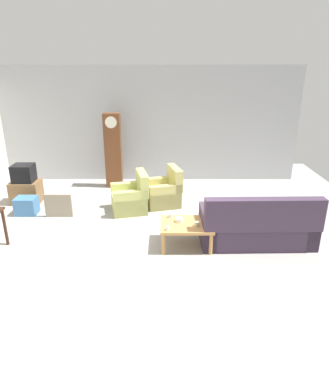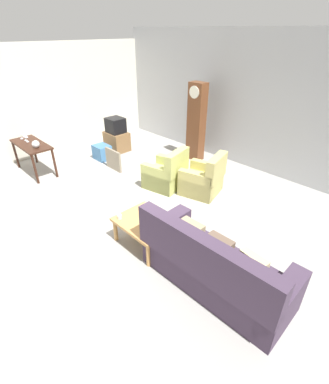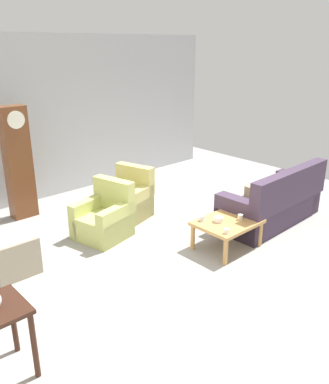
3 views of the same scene
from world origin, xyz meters
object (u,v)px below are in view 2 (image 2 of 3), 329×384
(grandfather_clock, at_px, (196,122))
(storage_box_blue, at_px, (102,152))
(couch_floral, at_px, (213,267))
(coffee_table_wood, at_px, (146,224))
(armchair_olive_near, at_px, (166,174))
(wine_glass_tall, at_px, (20,133))
(cup_cream_tall, at_px, (148,226))
(tv_crt, at_px, (116,125))
(console_table_dark, at_px, (32,148))
(armchair_olive_far, at_px, (203,180))
(bowl_white_stacked, at_px, (144,214))
(wine_glass_short, at_px, (26,137))
(framed_picture_leaning, at_px, (113,160))
(tv_stand_cabinet, at_px, (117,141))
(wine_glass_mid, at_px, (25,136))
(cup_blue_rimmed, at_px, (147,206))
(glass_dome_cloche, at_px, (36,144))
(cup_white_porcelain, at_px, (119,217))

(grandfather_clock, height_order, storage_box_blue, grandfather_clock)
(couch_floral, distance_m, coffee_table_wood, 1.34)
(armchair_olive_near, relative_size, wine_glass_tall, 4.38)
(cup_cream_tall, bearing_deg, tv_crt, 150.64)
(console_table_dark, bearing_deg, cup_cream_tall, 1.51)
(armchair_olive_far, bearing_deg, cup_cream_tall, -74.13)
(coffee_table_wood, xyz_separation_m, bowl_white_stacked, (-0.13, 0.08, 0.10))
(bowl_white_stacked, bearing_deg, armchair_olive_far, 98.56)
(wine_glass_short, bearing_deg, bowl_white_stacked, 4.29)
(armchair_olive_near, height_order, armchair_olive_far, same)
(framed_picture_leaning, bearing_deg, tv_stand_cabinet, 140.38)
(framed_picture_leaning, xyz_separation_m, wine_glass_mid, (-1.50, -1.50, 0.61))
(armchair_olive_near, bearing_deg, cup_blue_rimmed, -56.54)
(storage_box_blue, height_order, glass_dome_cloche, glass_dome_cloche)
(armchair_olive_near, xyz_separation_m, wine_glass_tall, (-3.28, -1.86, 0.60))
(storage_box_blue, relative_size, cup_cream_tall, 5.52)
(tv_crt, bearing_deg, storage_box_blue, -69.68)
(cup_blue_rimmed, distance_m, wine_glass_tall, 4.22)
(couch_floral, height_order, grandfather_clock, grandfather_clock)
(armchair_olive_far, distance_m, bowl_white_stacked, 1.95)
(coffee_table_wood, relative_size, bowl_white_stacked, 6.44)
(couch_floral, relative_size, cup_cream_tall, 25.25)
(armchair_olive_near, height_order, cup_blue_rimmed, armchair_olive_near)
(tv_stand_cabinet, bearing_deg, storage_box_blue, -69.68)
(armchair_olive_far, bearing_deg, wine_glass_short, -149.16)
(armchair_olive_near, bearing_deg, wine_glass_mid, -149.28)
(wine_glass_mid, bearing_deg, couch_floral, 2.79)
(armchair_olive_far, distance_m, cup_blue_rimmed, 1.74)
(bowl_white_stacked, bearing_deg, storage_box_blue, 158.17)
(tv_crt, height_order, wine_glass_mid, tv_crt)
(storage_box_blue, relative_size, cup_white_porcelain, 6.28)
(glass_dome_cloche, bearing_deg, storage_box_blue, 87.39)
(storage_box_blue, distance_m, cup_blue_rimmed, 3.47)
(tv_crt, bearing_deg, armchair_olive_near, -11.22)
(tv_stand_cabinet, distance_m, cup_blue_rimmed, 3.98)
(tv_crt, bearing_deg, couch_floral, -22.09)
(coffee_table_wood, bearing_deg, glass_dome_cloche, -176.50)
(tv_crt, distance_m, wine_glass_short, 2.39)
(framed_picture_leaning, bearing_deg, wine_glass_tall, -138.17)
(cup_blue_rimmed, bearing_deg, wine_glass_tall, -172.99)
(coffee_table_wood, relative_size, wine_glass_mid, 5.56)
(framed_picture_leaning, xyz_separation_m, wine_glass_short, (-1.37, -1.50, 0.63))
(bowl_white_stacked, bearing_deg, armchair_olive_near, 124.27)
(coffee_table_wood, bearing_deg, wine_glass_short, -176.88)
(console_table_dark, distance_m, tv_crt, 2.36)
(couch_floral, height_order, console_table_dark, couch_floral)
(storage_box_blue, distance_m, bowl_white_stacked, 3.69)
(grandfather_clock, bearing_deg, couch_floral, -46.26)
(tv_crt, xyz_separation_m, bowl_white_stacked, (3.67, -2.06, -0.26))
(couch_floral, distance_m, wine_glass_short, 5.50)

